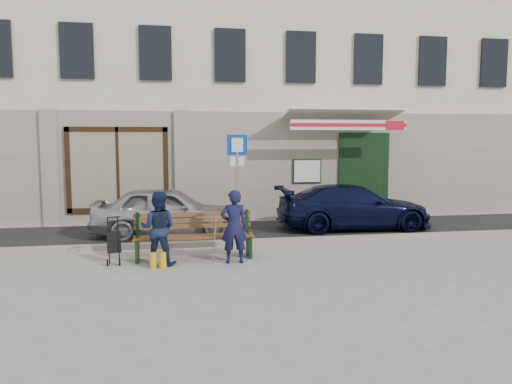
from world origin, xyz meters
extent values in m
plane|color=#9E9991|center=(0.00, 0.00, 0.00)|extent=(80.00, 80.00, 0.00)
cube|color=#282828|center=(0.00, 3.10, 0.01)|extent=(60.00, 3.20, 0.01)
cube|color=#9E9384|center=(0.00, 1.50, 0.06)|extent=(60.00, 0.18, 0.12)
cube|color=beige|center=(0.00, 8.50, 5.00)|extent=(20.00, 7.00, 10.00)
cube|color=#9E9384|center=(0.00, 4.96, 1.60)|extent=(20.00, 0.12, 3.20)
cube|color=maroon|center=(-3.20, 5.02, 1.55)|extent=(2.50, 0.12, 2.00)
cube|color=black|center=(4.10, 4.88, 1.30)|extent=(1.60, 0.10, 2.60)
cube|color=black|center=(4.10, 5.35, 1.20)|extent=(1.25, 0.90, 2.40)
cube|color=white|center=(2.30, 4.85, 1.45)|extent=(0.80, 0.03, 0.65)
cube|color=white|center=(3.20, 4.62, 3.08)|extent=(3.40, 1.72, 0.42)
cube|color=white|center=(3.20, 3.77, 2.80)|extent=(3.40, 0.05, 0.28)
cube|color=#B6162A|center=(3.20, 3.74, 2.80)|extent=(3.40, 0.02, 0.10)
imported|color=#ADADB2|center=(-1.84, 2.84, 0.62)|extent=(3.79, 1.83, 1.25)
imported|color=black|center=(3.07, 3.00, 0.60)|extent=(4.17, 1.82, 1.19)
cylinder|color=gray|center=(-0.25, 1.72, 1.21)|extent=(0.07, 0.07, 2.41)
cube|color=#0C32AC|center=(-0.25, 1.72, 2.27)|extent=(0.46, 0.08, 0.46)
cube|color=white|center=(-0.25, 1.69, 2.27)|extent=(0.26, 0.05, 0.32)
cube|color=white|center=(-0.25, 1.72, 1.90)|extent=(0.32, 0.06, 0.20)
cube|color=brown|center=(-1.32, 0.37, 0.45)|extent=(2.40, 0.50, 0.04)
cube|color=brown|center=(-1.32, 0.65, 0.74)|extent=(2.40, 0.10, 0.36)
cube|color=black|center=(-2.44, 0.37, 0.23)|extent=(0.06, 0.50, 0.45)
cube|color=black|center=(-0.20, 0.37, 0.23)|extent=(0.06, 0.50, 0.45)
cube|color=white|center=(-0.57, 0.27, 0.48)|extent=(0.34, 0.25, 0.11)
cylinder|color=gray|center=(-0.97, -0.30, 0.50)|extent=(0.07, 0.34, 0.96)
cylinder|color=gold|center=(-2.12, -0.28, 0.15)|extent=(0.13, 0.13, 0.30)
cylinder|color=gold|center=(-1.94, -0.28, 0.15)|extent=(0.13, 0.13, 0.30)
imported|color=#141538|center=(-0.57, -0.11, 0.72)|extent=(0.53, 0.36, 1.44)
imported|color=#151E3A|center=(-2.02, -0.01, 0.71)|extent=(0.79, 0.68, 1.42)
cylinder|color=black|center=(-2.98, 0.06, 0.07)|extent=(0.05, 0.13, 0.13)
cylinder|color=black|center=(-2.76, 0.06, 0.07)|extent=(0.05, 0.13, 0.13)
cube|color=black|center=(-2.87, 0.25, 0.42)|extent=(0.29, 0.27, 0.44)
cylinder|color=black|center=(-2.87, 0.36, 0.89)|extent=(0.24, 0.06, 0.02)
camera|label=1|loc=(-1.81, -9.59, 2.41)|focal=35.00mm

